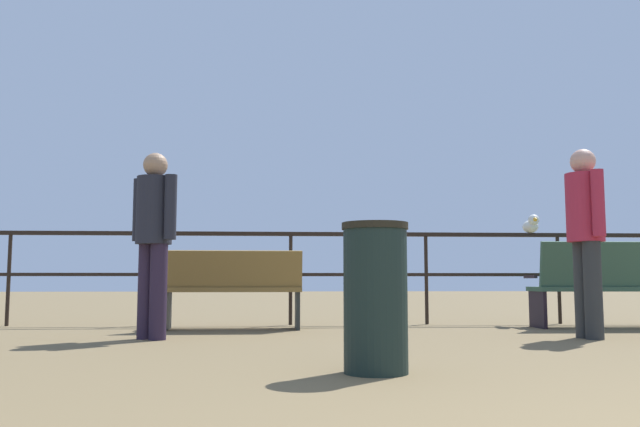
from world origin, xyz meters
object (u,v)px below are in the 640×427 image
bench_near_left (232,286)px  bench_near_right (608,282)px  person_at_railing (586,229)px  seagull_on_rail (531,225)px  trash_bin (375,297)px  person_by_bench (154,231)px

bench_near_left → bench_near_right: bench_near_right is taller
person_at_railing → bench_near_right: bearing=56.5°
person_at_railing → seagull_on_rail: person_at_railing is taller
bench_near_left → bench_near_right: (4.21, -0.01, 0.04)m
bench_near_right → seagull_on_rail: bearing=126.9°
bench_near_left → person_at_railing: person_at_railing is taller
bench_near_left → trash_bin: (1.08, -3.40, -0.03)m
bench_near_left → trash_bin: trash_bin is taller
person_by_bench → trash_bin: 2.91m
seagull_on_rail → trash_bin: seagull_on_rail is taller
person_by_bench → person_at_railing: (4.03, -0.16, 0.03)m
bench_near_left → person_by_bench: person_by_bench is taller
bench_near_left → person_by_bench: 1.39m
bench_near_left → person_by_bench: (-0.65, -1.12, 0.52)m
bench_near_right → person_by_bench: bearing=-167.2°
person_by_bench → person_at_railing: bearing=-2.3°
bench_near_right → person_by_bench: size_ratio=0.95×
seagull_on_rail → trash_bin: 4.93m
bench_near_left → person_by_bench: size_ratio=0.88×
person_at_railing → bench_near_left: bearing=159.3°
person_at_railing → seagull_on_rail: size_ratio=3.86×
bench_near_right → trash_bin: bench_near_right is taller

